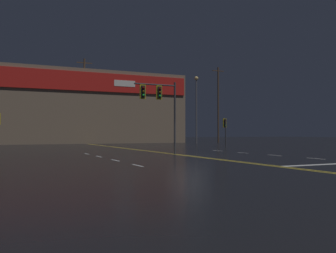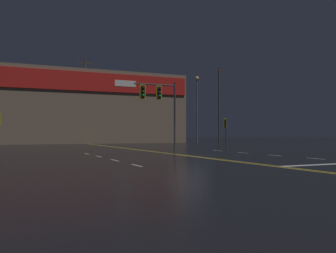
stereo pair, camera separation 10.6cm
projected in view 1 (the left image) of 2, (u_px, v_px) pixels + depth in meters
ground_plane at (189, 156)px, 24.67m from camera, size 200.00×200.00×0.00m
road_markings at (220, 157)px, 23.50m from camera, size 16.61×60.00×0.01m
traffic_signal_median at (159, 99)px, 26.29m from camera, size 3.16×0.36×5.16m
traffic_signal_corner_northeast at (225, 126)px, 41.00m from camera, size 0.42×0.36×3.11m
streetlight_near_right at (196, 101)px, 54.05m from camera, size 0.56×0.56×9.73m
building_backdrop at (80, 108)px, 56.94m from camera, size 30.96×10.23×10.62m
utility_pole_row at (91, 100)px, 53.55m from camera, size 45.91×0.26×12.53m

